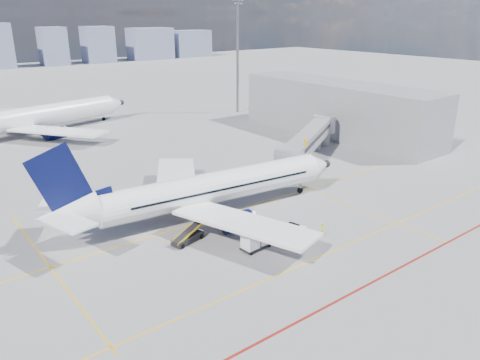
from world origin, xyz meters
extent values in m
plane|color=gray|center=(0.00, 0.00, 0.00)|extent=(420.00, 420.00, 0.00)
cube|color=#ECA90C|center=(0.00, 8.00, 0.01)|extent=(60.00, 0.18, 0.01)
cube|color=#ECA90C|center=(0.00, -6.00, 0.01)|extent=(80.00, 0.15, 0.01)
cube|color=#ECA90C|center=(14.00, 2.00, 0.01)|extent=(0.15, 28.00, 0.01)
cube|color=#ECA90C|center=(-20.00, 8.00, 0.01)|extent=(0.15, 30.00, 0.01)
cube|color=maroon|center=(0.00, -12.00, 0.01)|extent=(90.00, 0.25, 0.01)
cube|color=gray|center=(22.25, 16.15, 3.90)|extent=(20.84, 13.93, 2.60)
cube|color=black|center=(22.25, 16.15, 4.10)|extent=(20.52, 13.82, 0.55)
cube|color=gray|center=(12.70, 10.50, 3.90)|extent=(4.49, 4.56, 3.00)
cube|color=black|center=(17.00, 12.80, 0.35)|extent=(2.20, 1.00, 0.70)
cylinder|color=slate|center=(17.00, 12.80, 1.70)|extent=(0.56, 0.56, 2.70)
cylinder|color=slate|center=(29.00, 20.00, 1.95)|extent=(0.60, 0.60, 3.90)
cylinder|color=gray|center=(32.00, 22.00, 3.90)|extent=(4.00, 4.00, 3.00)
cylinder|color=gray|center=(32.00, 22.00, 1.95)|extent=(2.40, 2.40, 3.90)
cube|color=#ECA90C|center=(15.50, 10.30, 5.70)|extent=(1.26, 0.82, 1.20)
cube|color=gray|center=(40.00, 26.00, 5.00)|extent=(10.00, 42.00, 10.00)
cube|color=black|center=(35.20, 26.00, 5.00)|extent=(0.25, 40.00, 4.50)
cylinder|color=slate|center=(38.00, 55.00, 12.50)|extent=(0.56, 0.56, 25.00)
cylinder|color=slate|center=(65.00, 90.00, 12.50)|extent=(0.56, 0.56, 25.00)
cube|color=slate|center=(65.00, 90.00, 25.20)|extent=(3.20, 0.40, 0.50)
cube|color=silver|center=(63.80, 89.75, 25.20)|extent=(0.60, 0.15, 0.35)
cube|color=silver|center=(65.00, 89.75, 25.20)|extent=(0.60, 0.15, 0.35)
cube|color=silver|center=(66.20, 89.75, 25.20)|extent=(0.60, 0.15, 0.35)
cube|color=slate|center=(37.15, 190.00, 8.30)|extent=(10.29, 11.86, 16.61)
cube|color=slate|center=(58.04, 190.00, 8.26)|extent=(12.78, 12.16, 16.53)
cube|color=slate|center=(85.46, 190.00, 7.69)|extent=(20.96, 12.67, 15.38)
cube|color=slate|center=(109.27, 190.00, 6.85)|extent=(20.32, 11.91, 13.70)
cylinder|color=white|center=(-0.43, 8.83, 3.30)|extent=(28.01, 6.56, 3.61)
cone|color=white|center=(15.04, 7.17, 3.30)|extent=(3.70, 3.95, 3.61)
sphere|color=black|center=(16.33, 7.03, 3.30)|extent=(1.12, 1.12, 1.02)
cone|color=white|center=(-17.19, 10.63, 3.81)|extent=(6.28, 4.22, 3.61)
cube|color=black|center=(13.84, 7.30, 3.81)|extent=(1.53, 1.53, 0.42)
cube|color=white|center=(-0.92, 17.27, 2.31)|extent=(11.84, 15.64, 0.53)
cube|color=white|center=(-2.70, 0.69, 2.31)|extent=(9.28, 16.03, 0.53)
cylinder|color=#080D3C|center=(-0.32, 14.22, 1.15)|extent=(3.54, 2.47, 2.13)
cylinder|color=#080D3C|center=(-1.46, 3.54, 1.15)|extent=(3.54, 2.47, 2.13)
cylinder|color=silver|center=(1.43, 14.04, 1.15)|extent=(0.56, 2.21, 2.19)
cylinder|color=silver|center=(0.29, 3.35, 1.15)|extent=(0.56, 2.21, 2.19)
cube|color=#080D3C|center=(-17.19, 10.63, 7.00)|extent=(6.34, 0.97, 7.90)
cube|color=#080D3C|center=(-14.98, 10.40, 4.78)|extent=(5.22, 0.83, 1.99)
cube|color=white|center=(-17.24, 13.62, 4.13)|extent=(4.90, 5.88, 0.20)
cube|color=white|center=(-17.87, 7.73, 4.13)|extent=(4.09, 5.75, 0.20)
cylinder|color=slate|center=(12.00, 7.50, 0.90)|extent=(0.31, 0.31, 1.80)
cylinder|color=black|center=(12.00, 7.50, 0.38)|extent=(0.79, 0.36, 0.76)
cylinder|color=slate|center=(-1.09, 11.33, 0.80)|extent=(0.35, 0.35, 1.60)
cylinder|color=black|center=(-1.09, 11.33, 0.50)|extent=(1.06, 0.75, 1.00)
cylinder|color=slate|center=(-1.61, 6.54, 0.80)|extent=(0.35, 0.35, 1.60)
cylinder|color=black|center=(-1.61, 6.54, 0.50)|extent=(1.06, 0.75, 1.00)
cube|color=black|center=(0.22, 10.56, 3.58)|extent=(22.66, 2.53, 0.24)
cube|color=black|center=(-0.16, 7.01, 3.58)|extent=(22.66, 2.53, 0.24)
cylinder|color=white|center=(-5.29, 62.52, 3.30)|extent=(32.40, 10.97, 4.19)
cone|color=white|center=(12.35, 66.37, 3.30)|extent=(4.67, 4.92, 4.19)
sphere|color=black|center=(13.82, 66.69, 3.30)|extent=(1.41, 1.41, 1.18)
cube|color=black|center=(10.99, 66.07, 3.89)|extent=(1.92, 1.92, 0.48)
cube|color=white|center=(-8.93, 71.62, 2.15)|extent=(9.08, 18.50, 0.62)
cube|color=white|center=(-4.80, 52.72, 2.15)|extent=(15.01, 17.61, 0.62)
cylinder|color=#080D3C|center=(-7.14, 68.49, 0.80)|extent=(4.31, 3.24, 2.47)
cylinder|color=#080D3C|center=(-4.48, 56.31, 0.80)|extent=(4.31, 3.24, 2.47)
cylinder|color=silver|center=(-5.15, 68.93, 0.80)|extent=(0.91, 2.56, 2.54)
cylinder|color=silver|center=(-2.49, 56.75, 0.80)|extent=(0.91, 2.56, 2.54)
cylinder|color=black|center=(-6.93, 65.02, 0.50)|extent=(1.12, 0.85, 1.00)
cylinder|color=black|center=(-5.74, 59.56, 0.50)|extent=(1.12, 0.85, 1.00)
cylinder|color=black|center=(8.89, 65.61, 0.38)|extent=(0.80, 0.44, 0.76)
cube|color=white|center=(2.20, -1.59, 0.63)|extent=(2.75, 1.88, 0.92)
cube|color=white|center=(1.75, -1.69, 1.32)|extent=(1.40, 1.53, 0.69)
cube|color=black|center=(1.75, -1.69, 1.55)|extent=(1.28, 1.45, 0.40)
cylinder|color=black|center=(1.44, -2.41, 0.32)|extent=(0.68, 0.38, 0.64)
cylinder|color=black|center=(1.17, -1.18, 0.32)|extent=(0.68, 0.38, 0.64)
cylinder|color=black|center=(3.23, -2.01, 0.32)|extent=(0.68, 0.38, 0.64)
cylinder|color=black|center=(2.96, -0.78, 0.32)|extent=(0.68, 0.38, 0.64)
cube|color=black|center=(-2.45, -0.88, 0.29)|extent=(3.38, 1.74, 0.16)
cube|color=white|center=(-3.26, -0.96, 1.09)|extent=(1.52, 1.48, 1.40)
cube|color=white|center=(-1.64, -0.81, 1.09)|extent=(1.52, 1.48, 1.40)
cylinder|color=black|center=(-3.66, -1.63, 0.14)|extent=(0.30, 0.15, 0.29)
cylinder|color=black|center=(-3.77, -0.37, 0.14)|extent=(0.30, 0.15, 0.29)
cylinder|color=black|center=(-1.13, -1.40, 0.14)|extent=(0.30, 0.15, 0.29)
cylinder|color=black|center=(-1.25, -0.14, 0.14)|extent=(0.30, 0.15, 0.29)
cube|color=black|center=(-7.12, 4.57, 0.39)|extent=(3.83, 2.14, 0.60)
cube|color=black|center=(-6.45, 4.73, 1.30)|extent=(5.23, 2.10, 1.59)
cube|color=#ECA90C|center=(-6.56, 5.20, 1.30)|extent=(5.06, 1.33, 1.66)
cube|color=#ECA90C|center=(-6.33, 4.27, 1.30)|extent=(5.06, 1.33, 1.66)
cylinder|color=black|center=(-8.31, 3.64, 0.26)|extent=(0.55, 0.33, 0.52)
cylinder|color=black|center=(-8.61, 4.82, 0.26)|extent=(0.55, 0.33, 0.52)
cylinder|color=black|center=(-5.63, 4.32, 0.26)|extent=(0.55, 0.33, 0.52)
cylinder|color=black|center=(-5.93, 5.49, 0.26)|extent=(0.55, 0.33, 0.52)
imported|color=yellow|center=(4.69, -3.22, 0.82)|extent=(0.70, 0.70, 1.64)
camera|label=1|loc=(-29.41, -33.11, 22.37)|focal=35.00mm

